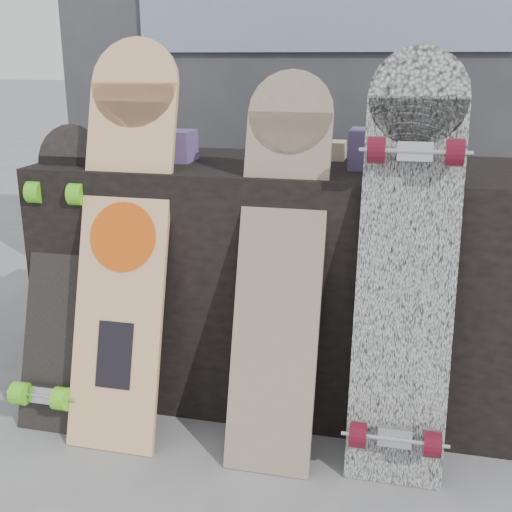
% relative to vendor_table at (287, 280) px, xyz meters
% --- Properties ---
extents(ground, '(60.00, 60.00, 0.00)m').
position_rel_vendor_table_xyz_m(ground, '(0.00, -0.50, -0.40)').
color(ground, slate).
rests_on(ground, ground).
extents(vendor_table, '(1.60, 0.60, 0.80)m').
position_rel_vendor_table_xyz_m(vendor_table, '(0.00, 0.00, 0.00)').
color(vendor_table, black).
rests_on(vendor_table, ground).
extents(booth, '(2.40, 0.22, 2.20)m').
position_rel_vendor_table_xyz_m(booth, '(0.00, 0.85, 0.70)').
color(booth, '#333338').
rests_on(booth, ground).
extents(merch_box_purple, '(0.18, 0.12, 0.10)m').
position_rel_vendor_table_xyz_m(merch_box_purple, '(-0.41, -0.04, 0.45)').
color(merch_box_purple, '#413771').
rests_on(merch_box_purple, vendor_table).
extents(merch_box_small, '(0.14, 0.14, 0.12)m').
position_rel_vendor_table_xyz_m(merch_box_small, '(0.27, -0.04, 0.46)').
color(merch_box_small, '#413771').
rests_on(merch_box_small, vendor_table).
extents(merch_box_flat, '(0.22, 0.10, 0.06)m').
position_rel_vendor_table_xyz_m(merch_box_flat, '(0.06, 0.12, 0.43)').
color(merch_box_flat, '#D1B78C').
rests_on(merch_box_flat, vendor_table).
extents(longboard_geisha, '(0.28, 0.39, 1.19)m').
position_rel_vendor_table_xyz_m(longboard_geisha, '(-0.44, -0.32, 0.23)').
color(longboard_geisha, '#D6B490').
rests_on(longboard_geisha, ground).
extents(longboard_celtic, '(0.25, 0.37, 1.10)m').
position_rel_vendor_table_xyz_m(longboard_celtic, '(0.04, -0.34, 0.18)').
color(longboard_celtic, beige).
rests_on(longboard_celtic, ground).
extents(longboard_cascadia, '(0.26, 0.32, 1.16)m').
position_rel_vendor_table_xyz_m(longboard_cascadia, '(0.39, -0.37, 0.20)').
color(longboard_cascadia, silver).
rests_on(longboard_cascadia, ground).
extents(skateboard_dark, '(0.21, 0.37, 0.93)m').
position_rel_vendor_table_xyz_m(skateboard_dark, '(-0.67, -0.32, 0.08)').
color(skateboard_dark, black).
rests_on(skateboard_dark, ground).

